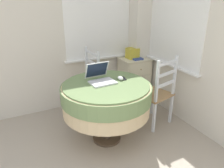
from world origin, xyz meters
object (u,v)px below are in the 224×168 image
(dining_chair_near_back_window, at_px, (86,85))
(storage_box, at_px, (132,53))
(computer_mouse, at_px, (120,78))
(dining_chair_near_right_window, at_px, (157,94))
(book_on_cabinet, at_px, (136,58))
(corner_cabinet, at_px, (134,79))
(laptop, at_px, (101,78))
(cell_phone, at_px, (123,78))
(round_dining_table, at_px, (106,97))

(dining_chair_near_back_window, relative_size, storage_box, 5.57)
(computer_mouse, xyz_separation_m, dining_chair_near_right_window, (0.57, -0.01, -0.32))
(dining_chair_near_right_window, bearing_deg, dining_chair_near_back_window, 135.88)
(dining_chair_near_back_window, bearing_deg, book_on_cabinet, 4.44)
(computer_mouse, relative_size, corner_cabinet, 0.12)
(dining_chair_near_back_window, distance_m, corner_cabinet, 0.94)
(book_on_cabinet, bearing_deg, dining_chair_near_back_window, -175.56)
(laptop, height_order, dining_chair_near_right_window, dining_chair_near_right_window)
(cell_phone, bearing_deg, computer_mouse, -160.21)
(cell_phone, bearing_deg, dining_chair_near_right_window, -3.18)
(dining_chair_near_right_window, xyz_separation_m, storage_box, (0.12, 0.88, 0.36))
(laptop, relative_size, book_on_cabinet, 1.38)
(cell_phone, xyz_separation_m, dining_chair_near_right_window, (0.52, -0.03, -0.30))
(round_dining_table, height_order, corner_cabinet, round_dining_table)
(storage_box, bearing_deg, computer_mouse, -128.74)
(dining_chair_near_right_window, bearing_deg, corner_cabinet, 79.51)
(corner_cabinet, relative_size, storage_box, 4.13)
(storage_box, bearing_deg, cell_phone, -127.20)
(laptop, xyz_separation_m, computer_mouse, (0.24, -0.06, -0.02))
(cell_phone, height_order, corner_cabinet, cell_phone)
(round_dining_table, xyz_separation_m, dining_chair_near_back_window, (0.01, 0.78, -0.14))
(computer_mouse, distance_m, book_on_cabinet, 1.09)
(laptop, height_order, computer_mouse, laptop)
(laptop, bearing_deg, dining_chair_near_right_window, -4.87)
(laptop, distance_m, dining_chair_near_back_window, 0.77)
(round_dining_table, distance_m, cell_phone, 0.32)
(computer_mouse, xyz_separation_m, storage_box, (0.69, 0.86, 0.04))
(laptop, distance_m, cell_phone, 0.30)
(corner_cabinet, bearing_deg, dining_chair_near_right_window, -100.49)
(cell_phone, xyz_separation_m, dining_chair_near_back_window, (-0.25, 0.72, -0.30))
(storage_box, xyz_separation_m, book_on_cabinet, (0.03, -0.05, -0.08))
(dining_chair_near_right_window, bearing_deg, book_on_cabinet, 79.45)
(round_dining_table, xyz_separation_m, storage_box, (0.91, 0.91, 0.23))
(dining_chair_near_right_window, bearing_deg, computer_mouse, 178.95)
(corner_cabinet, height_order, storage_box, storage_box)
(round_dining_table, bearing_deg, computer_mouse, 11.71)
(computer_mouse, bearing_deg, storage_box, 51.26)
(computer_mouse, height_order, dining_chair_near_right_window, dining_chair_near_right_window)
(laptop, xyz_separation_m, dining_chair_near_right_window, (0.81, -0.07, -0.35))
(dining_chair_near_back_window, bearing_deg, cell_phone, -70.84)
(computer_mouse, distance_m, corner_cabinet, 1.20)
(dining_chair_near_back_window, xyz_separation_m, dining_chair_near_right_window, (0.77, -0.75, 0.00))
(storage_box, height_order, book_on_cabinet, storage_box)
(round_dining_table, bearing_deg, corner_cabinet, 43.23)
(corner_cabinet, bearing_deg, storage_box, 153.92)
(dining_chair_near_right_window, xyz_separation_m, corner_cabinet, (0.16, 0.86, -0.10))
(cell_phone, bearing_deg, laptop, 172.12)
(cell_phone, relative_size, dining_chair_near_back_window, 0.12)
(dining_chair_near_back_window, relative_size, book_on_cabinet, 4.29)
(cell_phone, height_order, storage_box, storage_box)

